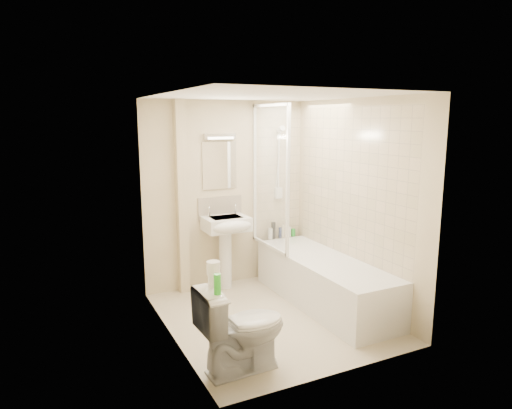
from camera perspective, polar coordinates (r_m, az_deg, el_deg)
name	(u,v)px	position (r m, az deg, el deg)	size (l,w,h in m)	color
floor	(271,318)	(5.21, 1.85, -13.94)	(2.50, 2.50, 0.00)	beige
wall_back	(226,194)	(5.95, -3.71, 1.28)	(2.20, 0.02, 2.40)	beige
wall_left	(170,222)	(4.44, -10.73, -2.13)	(0.02, 2.50, 2.40)	beige
wall_right	(355,203)	(5.43, 12.26, 0.15)	(0.02, 2.50, 2.40)	beige
ceiling	(272,95)	(4.74, 2.03, 13.47)	(2.20, 2.50, 0.02)	white
tile_back	(278,174)	(6.22, 2.72, 3.81)	(0.70, 0.01, 1.75)	beige
tile_right	(351,183)	(5.44, 11.78, 2.60)	(0.01, 2.10, 1.75)	beige
pipe_boxing	(182,199)	(5.69, -9.27, 0.73)	(0.12, 0.12, 2.40)	beige
splashback	(220,208)	(5.93, -4.51, -0.42)	(0.60, 0.01, 0.30)	beige
mirror	(220,166)	(5.85, -4.58, 4.87)	(0.46, 0.01, 0.60)	white
strip_light	(220,136)	(5.80, -4.55, 8.49)	(0.42, 0.07, 0.07)	silver
bathtub	(324,280)	(5.52, 8.50, -9.36)	(0.70, 2.10, 0.55)	white
shower_screen	(270,177)	(5.67, 1.75, 3.40)	(0.04, 0.92, 1.80)	white
shower_fixture	(279,166)	(6.17, 2.91, 4.88)	(0.10, 0.16, 0.99)	white
pedestal_sink	(227,232)	(5.79, -3.64, -3.46)	(0.56, 0.50, 1.08)	white
bottle_white_a	(270,234)	(6.23, 1.80, -3.65)	(0.06, 0.06, 0.15)	white
bottle_black_b	(273,231)	(6.25, 2.18, -3.27)	(0.06, 0.06, 0.23)	black
bottle_blue	(280,233)	(6.31, 3.04, -3.53)	(0.05, 0.05, 0.14)	navy
bottle_cream	(283,231)	(6.32, 3.37, -3.34)	(0.06, 0.06, 0.18)	beige
bottle_white_b	(289,232)	(6.37, 4.15, -3.41)	(0.06, 0.06, 0.14)	silver
bottle_green	(293,232)	(6.41, 4.67, -3.50)	(0.06, 0.06, 0.10)	green
toilet	(242,328)	(4.08, -1.74, -15.14)	(0.79, 0.47, 0.79)	white
toilet_roll_lower	(214,279)	(3.90, -5.24, -9.32)	(0.11, 0.11, 0.10)	white
toilet_roll_upper	(213,268)	(3.85, -5.36, -7.89)	(0.11, 0.11, 0.11)	white
green_bottle	(217,284)	(3.70, -4.85, -9.90)	(0.06, 0.06, 0.17)	green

